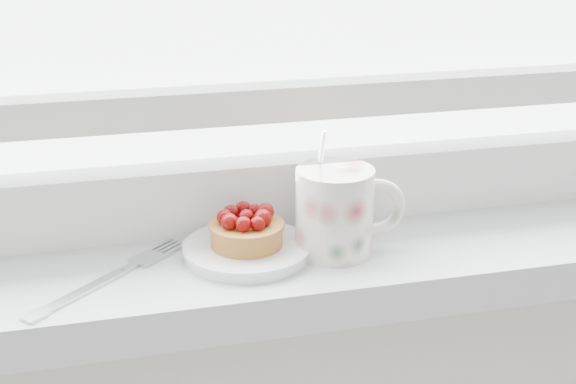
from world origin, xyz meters
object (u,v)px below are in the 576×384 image
object	(u,v)px
raspberry_tart	(247,229)
fork	(109,278)
floral_mug	(337,209)
saucer	(247,250)

from	to	relation	value
raspberry_tart	fork	bearing A→B (deg)	-172.05
fork	floral_mug	bearing A→B (deg)	2.08
floral_mug	fork	bearing A→B (deg)	-177.92
saucer	raspberry_tart	size ratio (longest dim) A/B	1.72
raspberry_tart	saucer	bearing A→B (deg)	-123.81
saucer	fork	distance (m)	0.13
saucer	raspberry_tart	bearing A→B (deg)	56.19
raspberry_tart	fork	size ratio (longest dim) A/B	0.47
fork	raspberry_tart	bearing A→B (deg)	7.95
floral_mug	fork	xyz separation A→B (m)	(-0.22, -0.01, -0.04)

